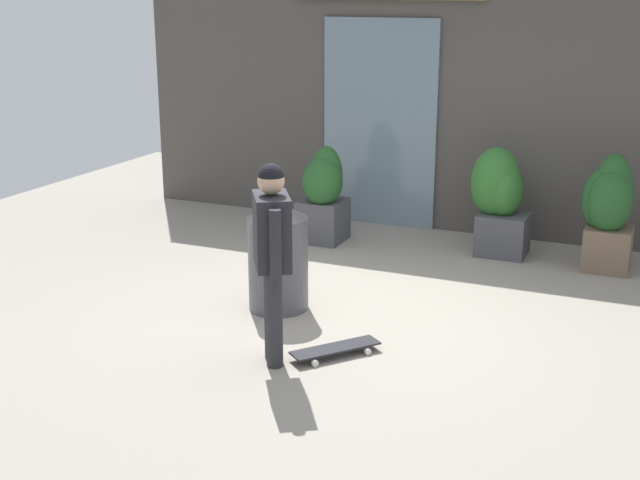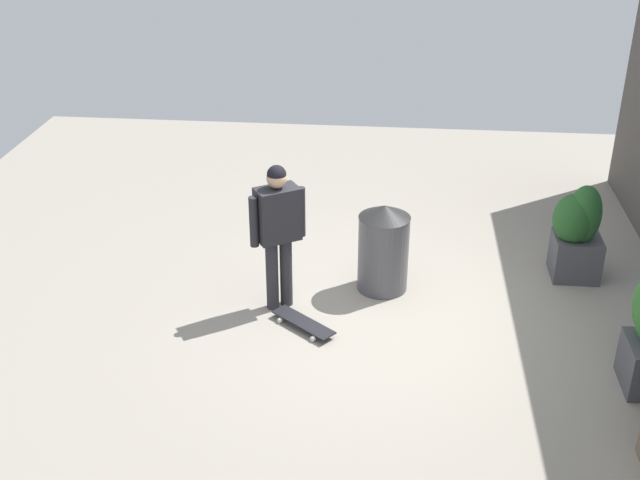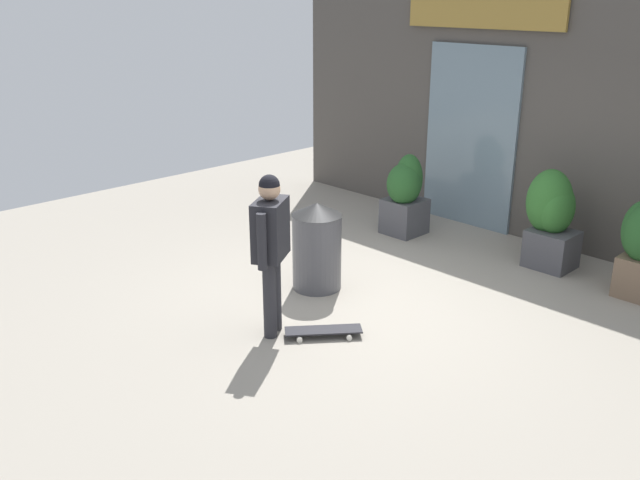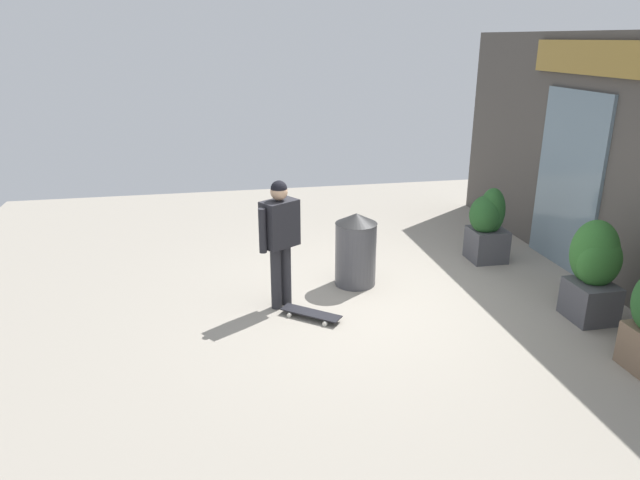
{
  "view_description": "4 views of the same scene",
  "coord_description": "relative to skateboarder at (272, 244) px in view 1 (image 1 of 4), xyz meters",
  "views": [
    {
      "loc": [
        2.74,
        -6.62,
        2.87
      ],
      "look_at": [
        0.12,
        -0.64,
        0.91
      ],
      "focal_mm": 47.71,
      "sensor_mm": 36.0,
      "label": 1
    },
    {
      "loc": [
        7.2,
        0.06,
        4.55
      ],
      "look_at": [
        0.12,
        -0.64,
        0.91
      ],
      "focal_mm": 45.32,
      "sensor_mm": 36.0,
      "label": 2
    },
    {
      "loc": [
        4.55,
        -4.95,
        3.18
      ],
      "look_at": [
        0.12,
        -0.64,
        0.91
      ],
      "focal_mm": 38.25,
      "sensor_mm": 36.0,
      "label": 3
    },
    {
      "loc": [
        6.43,
        -1.87,
        3.18
      ],
      "look_at": [
        0.12,
        -0.64,
        0.91
      ],
      "focal_mm": 32.36,
      "sensor_mm": 36.0,
      "label": 4
    }
  ],
  "objects": [
    {
      "name": "ground_plane",
      "position": [
        0.09,
        1.09,
        -0.98
      ],
      "size": [
        12.0,
        12.0,
        0.0
      ],
      "primitive_type": "plane",
      "color": "gray"
    },
    {
      "name": "building_facade",
      "position": [
        0.06,
        4.35,
        0.65
      ],
      "size": [
        7.89,
        0.31,
        3.26
      ],
      "color": "#4C4742",
      "rests_on": "ground_plane"
    },
    {
      "name": "skateboarder",
      "position": [
        0.0,
        0.0,
        0.0
      ],
      "size": [
        0.45,
        0.53,
        1.61
      ],
      "rotation": [
        0.0,
        0.0,
        0.57
      ],
      "color": "#28282D",
      "rests_on": "ground_plane"
    },
    {
      "name": "skateboard",
      "position": [
        0.4,
        0.3,
        -0.92
      ],
      "size": [
        0.62,
        0.7,
        0.08
      ],
      "rotation": [
        0.0,
        0.0,
        0.89
      ],
      "color": "black",
      "rests_on": "ground_plane"
    },
    {
      "name": "planter_box_left",
      "position": [
        2.14,
        3.48,
        -0.32
      ],
      "size": [
        0.54,
        0.58,
        1.22
      ],
      "color": "brown",
      "rests_on": "ground_plane"
    },
    {
      "name": "planter_box_right",
      "position": [
        -0.96,
        3.2,
        -0.41
      ],
      "size": [
        0.52,
        0.57,
        1.12
      ],
      "color": "#47474C",
      "rests_on": "ground_plane"
    },
    {
      "name": "planter_box_mid",
      "position": [
        0.99,
        3.58,
        -0.34
      ],
      "size": [
        0.66,
        0.56,
        1.19
      ],
      "color": "#47474C",
      "rests_on": "ground_plane"
    },
    {
      "name": "trash_bin",
      "position": [
        -0.49,
        1.07,
        -0.47
      ],
      "size": [
        0.56,
        0.56,
        1.0
      ],
      "color": "#4C4C51",
      "rests_on": "ground_plane"
    }
  ]
}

